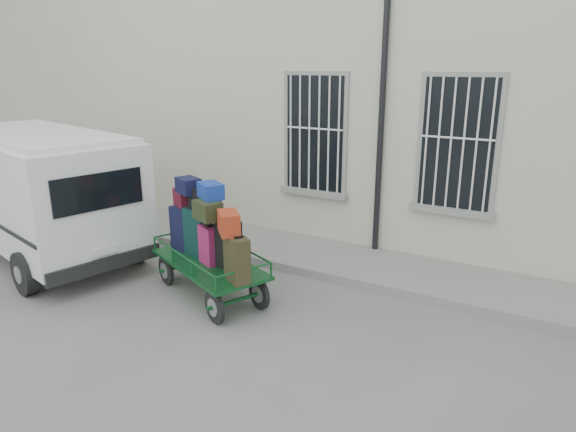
# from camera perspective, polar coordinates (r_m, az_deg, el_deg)

# --- Properties ---
(ground) EXTENTS (80.00, 80.00, 0.00)m
(ground) POSITION_cam_1_polar(r_m,az_deg,el_deg) (8.05, -4.43, -9.66)
(ground) COLOR slate
(ground) RESTS_ON ground
(building) EXTENTS (24.00, 5.15, 6.00)m
(building) POSITION_cam_1_polar(r_m,az_deg,el_deg) (12.17, 10.39, 13.65)
(building) COLOR beige
(building) RESTS_ON ground
(sidewalk) EXTENTS (24.00, 1.70, 0.15)m
(sidewalk) POSITION_cam_1_polar(r_m,az_deg,el_deg) (9.76, 2.86, -4.35)
(sidewalk) COLOR gray
(sidewalk) RESTS_ON ground
(luggage_cart) EXTENTS (2.56, 1.78, 1.84)m
(luggage_cart) POSITION_cam_1_polar(r_m,az_deg,el_deg) (8.06, -8.92, -2.44)
(luggage_cart) COLOR black
(luggage_cart) RESTS_ON ground
(van) EXTENTS (5.04, 3.03, 2.38)m
(van) POSITION_cam_1_polar(r_m,az_deg,el_deg) (10.63, -25.77, 2.98)
(van) COLOR white
(van) RESTS_ON ground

